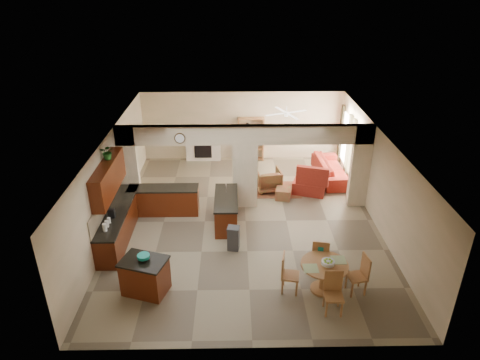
{
  "coord_description": "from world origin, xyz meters",
  "views": [
    {
      "loc": [
        -0.37,
        -11.42,
        7.08
      ],
      "look_at": [
        -0.17,
        0.3,
        1.29
      ],
      "focal_mm": 32.0,
      "sensor_mm": 36.0,
      "label": 1
    }
  ],
  "objects_px": {
    "sofa": "(331,169)",
    "armchair": "(268,180)",
    "kitchen_island": "(145,276)",
    "dining_table": "(324,273)"
  },
  "relations": [
    {
      "from": "dining_table",
      "to": "sofa",
      "type": "height_order",
      "value": "dining_table"
    },
    {
      "from": "sofa",
      "to": "armchair",
      "type": "xyz_separation_m",
      "value": [
        -2.44,
        -0.92,
        0.03
      ]
    },
    {
      "from": "kitchen_island",
      "to": "dining_table",
      "type": "distance_m",
      "value": 4.3
    },
    {
      "from": "kitchen_island",
      "to": "sofa",
      "type": "height_order",
      "value": "kitchen_island"
    },
    {
      "from": "dining_table",
      "to": "armchair",
      "type": "bearing_deg",
      "value": 99.82
    },
    {
      "from": "kitchen_island",
      "to": "sofa",
      "type": "relative_size",
      "value": 0.5
    },
    {
      "from": "dining_table",
      "to": "kitchen_island",
      "type": "bearing_deg",
      "value": 179.55
    },
    {
      "from": "kitchen_island",
      "to": "dining_table",
      "type": "height_order",
      "value": "kitchen_island"
    },
    {
      "from": "sofa",
      "to": "dining_table",
      "type": "bearing_deg",
      "value": 163.55
    },
    {
      "from": "sofa",
      "to": "armchair",
      "type": "height_order",
      "value": "armchair"
    }
  ]
}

